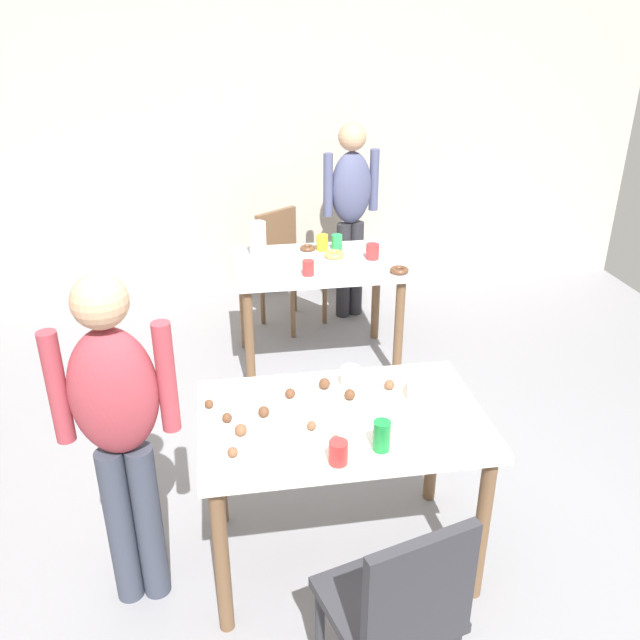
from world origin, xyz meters
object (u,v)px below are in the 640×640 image
person_girl_near (118,422)px  chair_far_table (286,261)px  chair_near_table (400,607)px  dining_table_far (317,277)px  person_adult_far (351,205)px  mixing_bowl (433,391)px  pitcher_far (258,240)px  dining_table_near (342,437)px  soda_can (382,436)px

person_girl_near → chair_far_table: bearing=70.5°
chair_near_table → chair_far_table: (0.01, 3.24, 0.00)m
dining_table_far → person_adult_far: 0.88m
mixing_bowl → pitcher_far: pitcher_far is taller
chair_far_table → mixing_bowl: bearing=-82.0°
dining_table_near → soda_can: 0.31m
dining_table_near → pitcher_far: size_ratio=4.86×
chair_near_table → mixing_bowl: bearing=66.1°
dining_table_near → mixing_bowl: bearing=7.4°
dining_table_near → chair_near_table: bearing=-86.2°
dining_table_far → chair_near_table: 2.54m
dining_table_near → person_adult_far: (0.56, 2.54, 0.26)m
pitcher_far → chair_near_table: bearing=-85.0°
person_adult_far → person_girl_near: bearing=-118.5°
dining_table_far → person_adult_far: (0.37, 0.75, 0.26)m
person_adult_far → pitcher_far: 0.96m
person_girl_near → person_adult_far: (1.42, 2.61, 0.04)m
mixing_bowl → soda_can: bearing=-135.1°
dining_table_near → mixing_bowl: (0.40, 0.05, 0.15)m
dining_table_near → mixing_bowl: 0.43m
person_adult_far → dining_table_far: bearing=-116.6°
dining_table_far → soda_can: bearing=-92.3°
dining_table_far → chair_far_table: 0.74m
mixing_bowl → pitcher_far: bearing=107.3°
chair_near_table → soda_can: size_ratio=7.13×
mixing_bowl → soda_can: 0.42m
person_girl_near → person_adult_far: 2.97m
chair_near_table → mixing_bowl: (0.35, 0.79, 0.30)m
dining_table_far → person_girl_near: 2.15m
soda_can → pitcher_far: pitcher_far is taller
dining_table_near → pitcher_far: pitcher_far is taller
person_adult_far → soda_can: (-0.46, -2.78, -0.09)m
dining_table_far → person_girl_near: size_ratio=0.75×
chair_far_table → mixing_bowl: chair_far_table is taller
chair_far_table → mixing_bowl: (0.34, -2.45, 0.30)m
dining_table_near → mixing_bowl: mixing_bowl is taller
pitcher_far → chair_far_table: bearing=66.8°
person_adult_far → soda_can: size_ratio=12.36×
chair_far_table → pitcher_far: 0.72m
dining_table_far → pitcher_far: size_ratio=4.55×
mixing_bowl → soda_can: size_ratio=1.77×
chair_near_table → soda_can: soda_can is taller
dining_table_near → person_girl_near: person_girl_near is taller
person_adult_far → pitcher_far: bearing=-141.1°
dining_table_far → chair_near_table: size_ratio=1.24×
dining_table_near → chair_near_table: 0.76m
dining_table_near → soda_can: (0.10, -0.25, 0.17)m
chair_near_table → dining_table_far: bearing=86.9°
mixing_bowl → soda_can: (-0.30, -0.30, 0.02)m
dining_table_near → person_girl_near: 0.89m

